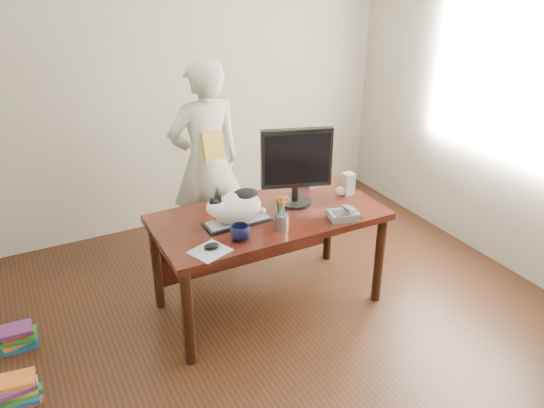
{
  "coord_description": "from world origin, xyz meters",
  "views": [
    {
      "loc": [
        -1.51,
        -2.34,
        2.42
      ],
      "look_at": [
        0.0,
        0.55,
        0.85
      ],
      "focal_mm": 35.0,
      "sensor_mm": 36.0,
      "label": 1
    }
  ],
  "objects": [
    {
      "name": "book_pile_a",
      "position": [
        -1.75,
        0.4,
        0.09
      ],
      "size": [
        0.27,
        0.22,
        0.18
      ],
      "color": "red",
      "rests_on": "ground"
    },
    {
      "name": "mousepad",
      "position": [
        -0.55,
        0.32,
        0.75
      ],
      "size": [
        0.27,
        0.26,
        0.0
      ],
      "rotation": [
        0.0,
        0.0,
        0.37
      ],
      "color": "#ACB1B8",
      "rests_on": "desk"
    },
    {
      "name": "phone",
      "position": [
        0.43,
        0.31,
        0.78
      ],
      "size": [
        0.22,
        0.18,
        0.09
      ],
      "rotation": [
        0.0,
        0.0,
        -0.23
      ],
      "color": "slate",
      "rests_on": "desk"
    },
    {
      "name": "monitor",
      "position": [
        0.25,
        0.66,
        1.07
      ],
      "size": [
        0.5,
        0.31,
        0.57
      ],
      "rotation": [
        0.0,
        0.0,
        -0.32
      ],
      "color": "black",
      "rests_on": "desk"
    },
    {
      "name": "speaker",
      "position": [
        0.68,
        0.62,
        0.84
      ],
      "size": [
        0.08,
        0.09,
        0.17
      ],
      "rotation": [
        0.0,
        0.0,
        -0.09
      ],
      "color": "#969598",
      "rests_on": "desk"
    },
    {
      "name": "cat",
      "position": [
        -0.26,
        0.57,
        0.88
      ],
      "size": [
        0.44,
        0.23,
        0.25
      ],
      "rotation": [
        0.0,
        0.0,
        0.01
      ],
      "color": "white",
      "rests_on": "keyboard"
    },
    {
      "name": "baseball",
      "position": [
        0.62,
        0.63,
        0.79
      ],
      "size": [
        0.07,
        0.07,
        0.07
      ],
      "rotation": [
        0.0,
        0.0,
        0.29
      ],
      "color": "white",
      "rests_on": "desk"
    },
    {
      "name": "held_book",
      "position": [
        -0.12,
        1.32,
        1.05
      ],
      "size": [
        0.17,
        0.11,
        0.22
      ],
      "rotation": [
        0.0,
        0.0,
        0.06
      ],
      "color": "gold",
      "rests_on": "person"
    },
    {
      "name": "coffee_mug",
      "position": [
        -0.32,
        0.36,
        0.8
      ],
      "size": [
        0.17,
        0.17,
        0.1
      ],
      "primitive_type": "imported",
      "rotation": [
        0.0,
        0.0,
        0.41
      ],
      "color": "#0D0F36",
      "rests_on": "desk"
    },
    {
      "name": "pen_cup",
      "position": [
        -0.02,
        0.37,
        0.82
      ],
      "size": [
        0.12,
        0.12,
        0.24
      ],
      "rotation": [
        0.0,
        0.0,
        -0.26
      ],
      "color": "gray",
      "rests_on": "desk"
    },
    {
      "name": "book_pile_b",
      "position": [
        -1.72,
        0.95,
        0.07
      ],
      "size": [
        0.26,
        0.2,
        0.15
      ],
      "color": "#185290",
      "rests_on": "ground"
    },
    {
      "name": "keyboard",
      "position": [
        -0.25,
        0.57,
        0.76
      ],
      "size": [
        0.45,
        0.17,
        0.03
      ],
      "rotation": [
        0.0,
        0.0,
        0.01
      ],
      "color": "black",
      "rests_on": "desk"
    },
    {
      "name": "person",
      "position": [
        -0.12,
        1.49,
        0.85
      ],
      "size": [
        0.64,
        0.44,
        1.7
      ],
      "primitive_type": "imported",
      "rotation": [
        0.0,
        0.0,
        3.2
      ],
      "color": "white",
      "rests_on": "ground"
    },
    {
      "name": "mouse",
      "position": [
        -0.53,
        0.34,
        0.77
      ],
      "size": [
        0.11,
        0.09,
        0.04
      ],
      "rotation": [
        0.0,
        0.0,
        0.37
      ],
      "color": "black",
      "rests_on": "mousepad"
    },
    {
      "name": "desk",
      "position": [
        0.0,
        0.68,
        0.6
      ],
      "size": [
        1.6,
        0.8,
        0.75
      ],
      "color": "black",
      "rests_on": "ground"
    },
    {
      "name": "book_stack",
      "position": [
        -0.11,
        0.88,
        0.78
      ],
      "size": [
        0.24,
        0.22,
        0.07
      ],
      "rotation": [
        0.0,
        0.0,
        0.41
      ],
      "color": "#471413",
      "rests_on": "desk"
    },
    {
      "name": "calculator",
      "position": [
        0.53,
        0.91,
        0.78
      ],
      "size": [
        0.15,
        0.19,
        0.06
      ],
      "rotation": [
        0.0,
        0.0,
        0.07
      ],
      "color": "slate",
      "rests_on": "desk"
    },
    {
      "name": "room",
      "position": [
        0.0,
        0.0,
        1.35
      ],
      "size": [
        4.5,
        4.5,
        4.5
      ],
      "color": "black",
      "rests_on": "ground"
    }
  ]
}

